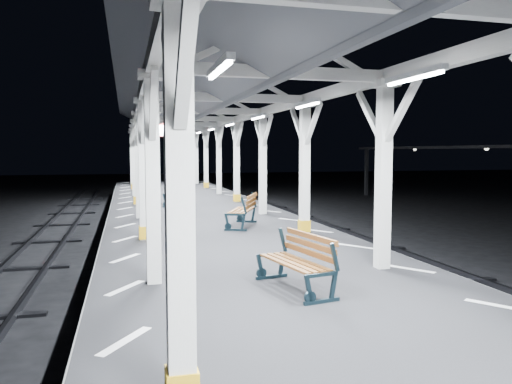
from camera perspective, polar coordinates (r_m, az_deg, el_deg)
name	(u,v)px	position (r m, az deg, el deg)	size (l,w,h in m)	color
ground	(247,299)	(10.68, -1.04, -12.14)	(120.00, 120.00, 0.00)	black
platform	(247,276)	(10.54, -1.05, -9.54)	(6.00, 50.00, 1.00)	black
hazard_stripes_left	(125,258)	(10.15, -14.73, -7.33)	(1.00, 48.00, 0.01)	silver
hazard_stripes_right	(355,246)	(11.25, 11.23, -6.09)	(1.00, 48.00, 0.01)	silver
track_right	(454,280)	(12.75, 21.67, -9.31)	(2.20, 60.00, 0.16)	#2D2D33
canopy	(247,78)	(10.31, -1.06, 12.86)	(5.40, 49.00, 4.65)	silver
bench_near	(300,260)	(7.64, 5.02, -7.75)	(0.86, 1.63, 0.84)	black
bench_mid	(245,209)	(13.83, -1.29, -1.99)	(1.23, 1.78, 0.91)	black
bench_far	(175,191)	(19.65, -9.19, 0.12)	(0.93, 1.96, 1.02)	black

